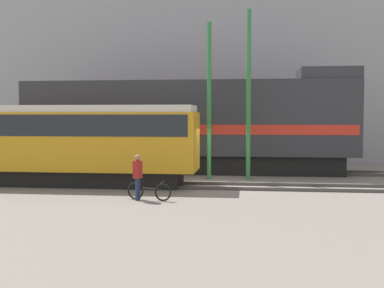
{
  "coord_description": "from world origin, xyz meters",
  "views": [
    {
      "loc": [
        1.57,
        -21.6,
        3.04
      ],
      "look_at": [
        -0.93,
        -0.19,
        1.8
      ],
      "focal_mm": 45.0,
      "sensor_mm": 36.0,
      "label": 1
    }
  ],
  "objects_px": {
    "streetcar": "(65,140)",
    "bicycle": "(149,191)",
    "person": "(138,173)",
    "freight_locomotive": "(190,125)",
    "utility_pole_left": "(209,101)",
    "utility_pole_center": "(249,95)"
  },
  "relations": [
    {
      "from": "person",
      "to": "utility_pole_left",
      "type": "distance_m",
      "value": 7.08
    },
    {
      "from": "bicycle",
      "to": "utility_pole_center",
      "type": "xyz_separation_m",
      "value": [
        3.57,
        6.12,
        3.72
      ]
    },
    {
      "from": "freight_locomotive",
      "to": "person",
      "type": "xyz_separation_m",
      "value": [
        -0.86,
        -8.89,
        -1.57
      ]
    },
    {
      "from": "streetcar",
      "to": "utility_pole_center",
      "type": "distance_m",
      "value": 8.71
    },
    {
      "from": "streetcar",
      "to": "utility_pole_center",
      "type": "bearing_deg",
      "value": 18.61
    },
    {
      "from": "streetcar",
      "to": "person",
      "type": "relative_size",
      "value": 7.04
    },
    {
      "from": "person",
      "to": "freight_locomotive",
      "type": "bearing_deg",
      "value": 84.49
    },
    {
      "from": "bicycle",
      "to": "utility_pole_center",
      "type": "bearing_deg",
      "value": 59.77
    },
    {
      "from": "freight_locomotive",
      "to": "utility_pole_center",
      "type": "xyz_separation_m",
      "value": [
        3.11,
        -2.7,
        1.47
      ]
    },
    {
      "from": "streetcar",
      "to": "bicycle",
      "type": "distance_m",
      "value": 5.87
    },
    {
      "from": "freight_locomotive",
      "to": "utility_pole_left",
      "type": "xyz_separation_m",
      "value": [
        1.23,
        -2.7,
        1.19
      ]
    },
    {
      "from": "freight_locomotive",
      "to": "utility_pole_center",
      "type": "distance_m",
      "value": 4.38
    },
    {
      "from": "person",
      "to": "utility_pole_center",
      "type": "xyz_separation_m",
      "value": [
        3.97,
        6.18,
        3.04
      ]
    },
    {
      "from": "streetcar",
      "to": "utility_pole_left",
      "type": "height_order",
      "value": "utility_pole_left"
    },
    {
      "from": "streetcar",
      "to": "utility_pole_center",
      "type": "xyz_separation_m",
      "value": [
        8.03,
        2.7,
        2.04
      ]
    },
    {
      "from": "freight_locomotive",
      "to": "bicycle",
      "type": "height_order",
      "value": "freight_locomotive"
    },
    {
      "from": "bicycle",
      "to": "utility_pole_left",
      "type": "bearing_deg",
      "value": 74.61
    },
    {
      "from": "freight_locomotive",
      "to": "streetcar",
      "type": "bearing_deg",
      "value": -132.26
    },
    {
      "from": "bicycle",
      "to": "utility_pole_left",
      "type": "height_order",
      "value": "utility_pole_left"
    },
    {
      "from": "person",
      "to": "utility_pole_left",
      "type": "xyz_separation_m",
      "value": [
        2.09,
        6.18,
        2.76
      ]
    },
    {
      "from": "freight_locomotive",
      "to": "streetcar",
      "type": "xyz_separation_m",
      "value": [
        -4.92,
        -5.41,
        -0.57
      ]
    },
    {
      "from": "person",
      "to": "utility_pole_left",
      "type": "height_order",
      "value": "utility_pole_left"
    }
  ]
}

